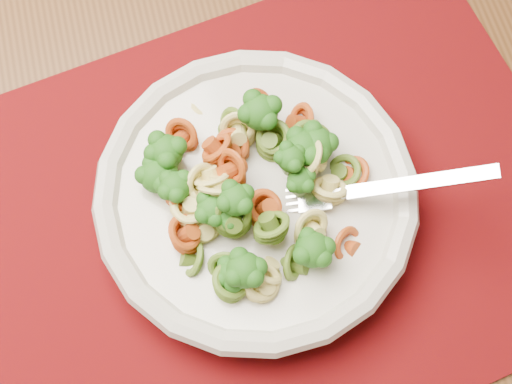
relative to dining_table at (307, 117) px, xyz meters
name	(u,v)px	position (x,y,z in m)	size (l,w,h in m)	color
dining_table	(307,117)	(0.00, 0.00, 0.00)	(1.44, 1.06, 0.71)	#573418
placemat	(273,210)	(-0.09, -0.11, 0.10)	(0.49, 0.38, 0.00)	#5B0903
pasta_bowl	(256,197)	(-0.10, -0.10, 0.13)	(0.25, 0.25, 0.05)	beige
pasta_broccoli_heap	(256,189)	(-0.10, -0.10, 0.15)	(0.22, 0.22, 0.06)	#DECD6E
fork	(315,197)	(-0.07, -0.13, 0.15)	(0.19, 0.02, 0.01)	silver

